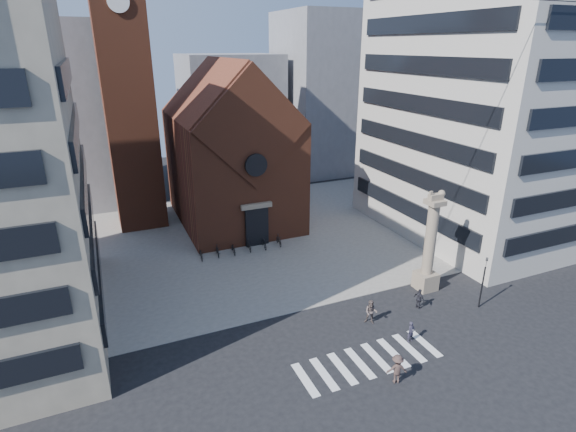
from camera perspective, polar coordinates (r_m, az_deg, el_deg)
The scene contains 21 objects.
ground at distance 32.90m, azimuth 6.40°, elevation -14.99°, with size 120.00×120.00×0.00m, color black.
piazza at distance 48.09m, azimuth -4.78°, elevation -2.70°, with size 46.00×30.00×0.05m, color gray.
zebra_crossing at distance 31.14m, azimuth 10.16°, elevation -17.59°, with size 10.20×3.20×0.01m, color white, non-canonical shape.
church at distance 51.12m, azimuth -7.26°, elevation 8.03°, with size 12.00×16.65×18.00m.
campanile at distance 51.15m, azimuth -19.90°, elevation 15.81°, with size 5.50×5.50×31.20m.
building_right at distance 51.51m, azimuth 24.78°, elevation 15.49°, with size 18.00×22.00×32.00m, color #B9B3A7.
bg_block_left at distance 63.74m, azimuth -29.36°, elevation 10.88°, with size 16.00×14.00×22.00m, color gray.
bg_block_mid at distance 71.44m, azimuth -7.26°, elevation 12.51°, with size 14.00×12.00×18.00m, color gray.
bg_block_right at distance 74.44m, azimuth 5.65°, elevation 15.23°, with size 16.00×14.00×24.00m, color gray.
lion_column at distance 38.52m, azimuth 17.48°, elevation -4.29°, with size 1.63×1.60×8.68m.
traffic_light at distance 37.80m, azimuth 23.52°, elevation -7.61°, with size 0.13×0.16×4.30m.
pedestrian_0 at distance 32.96m, azimuth 15.35°, elevation -13.99°, with size 0.56×0.37×1.54m, color #2B2838.
pedestrian_1 at distance 34.12m, azimuth 10.50°, elevation -11.90°, with size 0.91×0.71×1.88m, color #5D4F4B.
pedestrian_2 at distance 36.75m, azimuth 16.31°, elevation -10.06°, with size 0.97×0.41×1.66m, color #26252D.
pedestrian_3 at distance 29.29m, azimuth 13.68°, elevation -18.35°, with size 1.24×0.72×1.93m, color #47342F.
scooter_0 at distance 43.76m, azimuth -10.97°, elevation -4.78°, with size 0.65×1.88×0.99m, color black.
scooter_1 at distance 44.05m, azimuth -8.94°, elevation -4.39°, with size 0.51×1.82×1.09m, color black.
scooter_2 at distance 44.44m, azimuth -6.94°, elevation -4.12°, with size 0.65×1.88×0.99m, color black.
scooter_3 at distance 44.84m, azimuth -4.98°, elevation -3.73°, with size 0.51×1.82×1.09m, color black.
scooter_4 at distance 45.33m, azimuth -3.05°, elevation -3.46°, with size 0.65×1.88×0.99m, color black.
scooter_5 at distance 45.84m, azimuth -1.17°, elevation -3.08°, with size 0.51×1.82×1.09m, color black.
Camera 1 is at (-13.75, -22.90, 19.21)m, focal length 28.00 mm.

